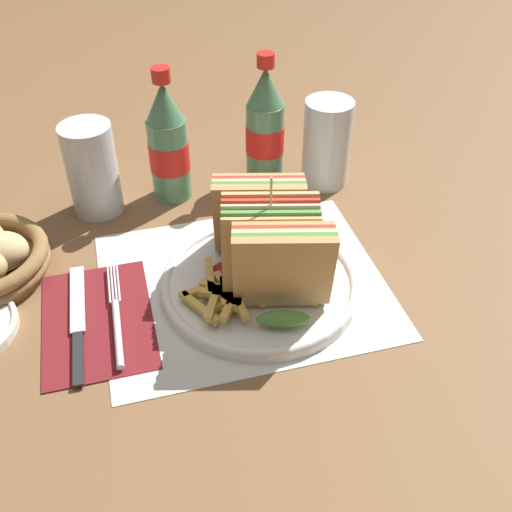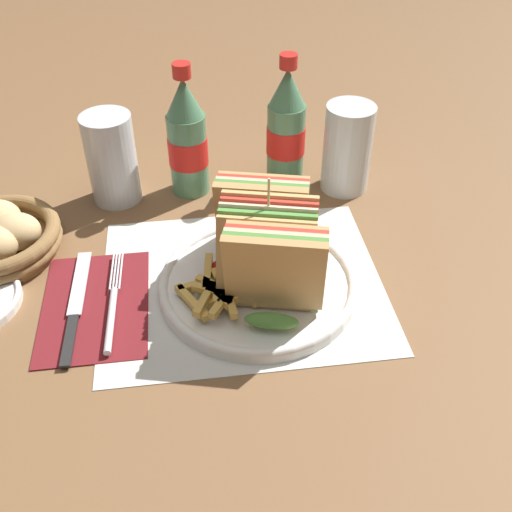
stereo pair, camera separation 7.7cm
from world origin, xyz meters
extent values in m
plane|color=brown|center=(0.00, 0.00, 0.00)|extent=(4.00, 4.00, 0.00)
cube|color=silver|center=(0.00, 0.03, 0.00)|extent=(0.37, 0.31, 0.00)
cylinder|color=white|center=(0.02, 0.01, 0.01)|extent=(0.26, 0.26, 0.01)
torus|color=white|center=(0.02, 0.01, 0.01)|extent=(0.26, 0.26, 0.01)
cube|color=tan|center=(0.03, -0.05, 0.08)|extent=(0.12, 0.06, 0.12)
cube|color=#518E3D|center=(0.03, -0.04, 0.08)|extent=(0.12, 0.06, 0.12)
cube|color=beige|center=(0.03, -0.03, 0.08)|extent=(0.12, 0.06, 0.12)
cube|color=red|center=(0.04, -0.02, 0.07)|extent=(0.12, 0.06, 0.12)
cube|color=tan|center=(0.04, -0.01, 0.07)|extent=(0.12, 0.06, 0.12)
ellipsoid|color=#518E3D|center=(0.02, -0.07, 0.03)|extent=(0.07, 0.04, 0.02)
cube|color=tan|center=(0.02, -0.02, 0.07)|extent=(0.12, 0.06, 0.12)
cube|color=#518E3D|center=(0.03, -0.01, 0.07)|extent=(0.12, 0.06, 0.12)
cube|color=beige|center=(0.03, 0.00, 0.08)|extent=(0.12, 0.06, 0.12)
cube|color=red|center=(0.03, 0.01, 0.08)|extent=(0.12, 0.06, 0.12)
cube|color=tan|center=(0.03, 0.02, 0.08)|extent=(0.12, 0.06, 0.12)
ellipsoid|color=#518E3D|center=(0.02, -0.02, 0.03)|extent=(0.07, 0.04, 0.02)
cube|color=tan|center=(0.03, 0.06, 0.08)|extent=(0.12, 0.06, 0.12)
cube|color=#518E3D|center=(0.03, 0.07, 0.08)|extent=(0.12, 0.06, 0.12)
cube|color=beige|center=(0.03, 0.08, 0.08)|extent=(0.12, 0.06, 0.12)
cube|color=red|center=(0.04, 0.08, 0.07)|extent=(0.12, 0.06, 0.12)
cube|color=tan|center=(0.04, 0.09, 0.07)|extent=(0.12, 0.06, 0.12)
ellipsoid|color=#518E3D|center=(0.02, 0.03, 0.03)|extent=(0.07, 0.04, 0.02)
cylinder|color=tan|center=(0.03, 0.01, 0.10)|extent=(0.00, 0.00, 0.15)
cube|color=gold|center=(-0.05, 0.01, 0.02)|extent=(0.07, 0.03, 0.01)
cube|color=gold|center=(-0.01, -0.01, 0.02)|extent=(0.04, 0.06, 0.01)
cube|color=gold|center=(-0.05, -0.01, 0.02)|extent=(0.02, 0.05, 0.01)
cube|color=gold|center=(-0.07, -0.02, 0.02)|extent=(0.04, 0.06, 0.01)
cube|color=gold|center=(-0.02, -0.04, 0.03)|extent=(0.02, 0.06, 0.01)
cube|color=gold|center=(-0.03, -0.03, 0.03)|extent=(0.05, 0.07, 0.01)
cube|color=gold|center=(-0.05, -0.03, 0.03)|extent=(0.03, 0.06, 0.01)
cube|color=gold|center=(-0.04, 0.02, 0.03)|extent=(0.02, 0.07, 0.01)
cube|color=gold|center=(-0.01, -0.02, 0.03)|extent=(0.03, 0.06, 0.01)
cube|color=gold|center=(-0.03, -0.02, 0.03)|extent=(0.02, 0.05, 0.01)
cube|color=gold|center=(-0.03, -0.01, 0.03)|extent=(0.05, 0.05, 0.01)
cube|color=gold|center=(-0.04, -0.02, 0.03)|extent=(0.06, 0.04, 0.01)
cube|color=gold|center=(-0.03, -0.01, 0.03)|extent=(0.02, 0.06, 0.01)
cube|color=gold|center=(-0.04, -0.02, 0.03)|extent=(0.04, 0.05, 0.01)
ellipsoid|color=maroon|center=(-0.02, 0.03, 0.03)|extent=(0.04, 0.03, 0.01)
cube|color=maroon|center=(-0.19, 0.01, 0.00)|extent=(0.13, 0.20, 0.00)
cylinder|color=silver|center=(-0.17, -0.02, 0.01)|extent=(0.01, 0.11, 0.01)
cylinder|color=silver|center=(-0.17, 0.07, 0.01)|extent=(0.00, 0.07, 0.00)
cylinder|color=silver|center=(-0.17, 0.07, 0.01)|extent=(0.00, 0.07, 0.00)
cylinder|color=silver|center=(-0.16, 0.07, 0.01)|extent=(0.00, 0.07, 0.00)
cylinder|color=silver|center=(-0.16, 0.07, 0.01)|extent=(0.00, 0.07, 0.00)
cube|color=black|center=(-0.21, -0.05, 0.01)|extent=(0.01, 0.08, 0.00)
cube|color=silver|center=(-0.21, 0.05, 0.01)|extent=(0.02, 0.12, 0.00)
cylinder|color=#4C7F5B|center=(-0.06, 0.26, 0.06)|extent=(0.06, 0.06, 0.13)
cylinder|color=red|center=(-0.06, 0.26, 0.07)|extent=(0.06, 0.06, 0.05)
cone|color=#4C7F5B|center=(-0.06, 0.26, 0.16)|extent=(0.06, 0.06, 0.06)
cylinder|color=red|center=(-0.06, 0.26, 0.20)|extent=(0.03, 0.03, 0.02)
cylinder|color=#4C7F5B|center=(0.10, 0.28, 0.06)|extent=(0.06, 0.06, 0.13)
cylinder|color=red|center=(0.10, 0.28, 0.07)|extent=(0.06, 0.06, 0.05)
cone|color=#4C7F5B|center=(0.10, 0.28, 0.16)|extent=(0.06, 0.06, 0.06)
cylinder|color=red|center=(0.10, 0.28, 0.20)|extent=(0.03, 0.03, 0.02)
cylinder|color=silver|center=(0.19, 0.24, 0.07)|extent=(0.08, 0.08, 0.14)
cylinder|color=silver|center=(-0.17, 0.25, 0.07)|extent=(0.08, 0.08, 0.14)
cylinder|color=black|center=(-0.17, 0.25, 0.02)|extent=(0.07, 0.07, 0.05)
ellipsoid|color=tan|center=(-0.30, 0.13, 0.04)|extent=(0.07, 0.06, 0.05)
camera|label=1|loc=(-0.13, -0.54, 0.53)|focal=42.00mm
camera|label=2|loc=(-0.06, -0.55, 0.53)|focal=42.00mm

